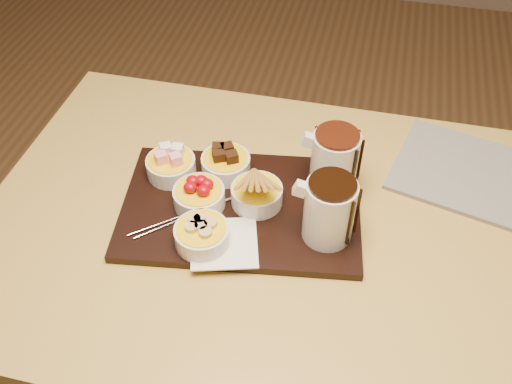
% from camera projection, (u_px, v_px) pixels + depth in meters
% --- Properties ---
extents(dining_table, '(1.20, 0.80, 0.75)m').
position_uv_depth(dining_table, '(287.00, 259.00, 1.16)').
color(dining_table, gold).
rests_on(dining_table, ground).
extents(serving_board, '(0.50, 0.36, 0.02)m').
position_uv_depth(serving_board, '(241.00, 208.00, 1.11)').
color(serving_board, black).
rests_on(serving_board, dining_table).
extents(napkin, '(0.15, 0.15, 0.00)m').
position_uv_depth(napkin, '(224.00, 243.00, 1.04)').
color(napkin, white).
rests_on(napkin, serving_board).
extents(bowl_marshmallows, '(0.10, 0.10, 0.04)m').
position_uv_depth(bowl_marshmallows, '(171.00, 167.00, 1.15)').
color(bowl_marshmallows, silver).
rests_on(bowl_marshmallows, serving_board).
extents(bowl_cake, '(0.10, 0.10, 0.04)m').
position_uv_depth(bowl_cake, '(226.00, 165.00, 1.16)').
color(bowl_cake, silver).
rests_on(bowl_cake, serving_board).
extents(bowl_strawberries, '(0.10, 0.10, 0.04)m').
position_uv_depth(bowl_strawberries, '(199.00, 197.00, 1.09)').
color(bowl_strawberries, silver).
rests_on(bowl_strawberries, serving_board).
extents(bowl_biscotti, '(0.10, 0.10, 0.04)m').
position_uv_depth(bowl_biscotti, '(257.00, 195.00, 1.10)').
color(bowl_biscotti, silver).
rests_on(bowl_biscotti, serving_board).
extents(bowl_bananas, '(0.10, 0.10, 0.04)m').
position_uv_depth(bowl_bananas, '(202.00, 236.00, 1.03)').
color(bowl_bananas, silver).
rests_on(bowl_bananas, serving_board).
extents(pitcher_dark_chocolate, '(0.10, 0.10, 0.13)m').
position_uv_depth(pitcher_dark_chocolate, '(329.00, 211.00, 1.01)').
color(pitcher_dark_chocolate, silver).
rests_on(pitcher_dark_chocolate, serving_board).
extents(pitcher_milk_chocolate, '(0.10, 0.10, 0.13)m').
position_uv_depth(pitcher_milk_chocolate, '(334.00, 162.00, 1.10)').
color(pitcher_milk_chocolate, silver).
rests_on(pitcher_milk_chocolate, serving_board).
extents(fondue_skewers, '(0.19, 0.22, 0.01)m').
position_uv_depth(fondue_skewers, '(193.00, 212.00, 1.09)').
color(fondue_skewers, silver).
rests_on(fondue_skewers, serving_board).
extents(newspaper, '(0.35, 0.31, 0.01)m').
position_uv_depth(newspaper, '(470.00, 174.00, 1.19)').
color(newspaper, beige).
rests_on(newspaper, dining_table).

